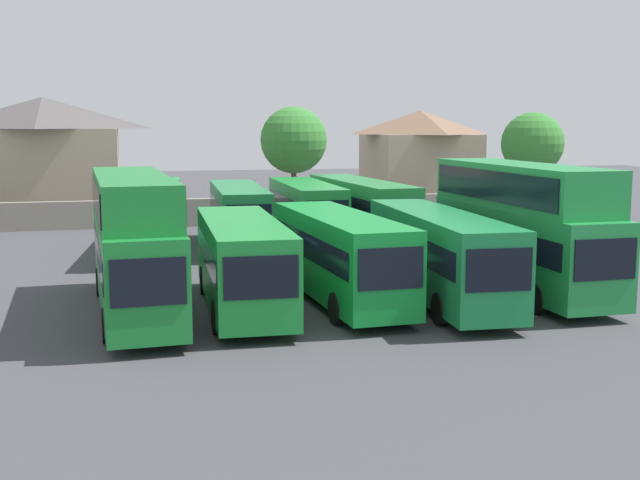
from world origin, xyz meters
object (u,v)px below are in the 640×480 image
Objects in this scene: bus_1 at (133,236)px; tree_behind_wall at (294,140)px; bus_4 at (439,251)px; bus_7 at (239,213)px; bus_6 at (153,214)px; house_terrace_centre at (420,159)px; bus_5 at (521,221)px; tree_right_of_lot at (532,144)px; bus_8 at (306,209)px; bus_9 at (361,207)px; house_terrace_left at (45,156)px; bus_3 at (339,252)px; bus_2 at (242,259)px.

tree_behind_wall is (11.02, 26.93, 2.74)m from bus_1.
bus_4 is 1.09× the size of bus_7.
bus_6 is 1.44× the size of house_terrace_centre.
tree_right_of_lot is (11.96, 22.07, 2.42)m from bus_5.
bus_8 is at bearing -170.64° from bus_4.
bus_8 is at bearing 143.99° from bus_1.
bus_9 is (6.89, 0.10, 0.11)m from bus_7.
house_terrace_left is 1.37× the size of tree_behind_wall.
bus_5 is 1.05× the size of house_terrace_left.
house_terrace_left is 1.29× the size of house_terrace_centre.
bus_3 is 0.94× the size of bus_5.
bus_3 is at bearing -67.06° from house_terrace_left.
tree_behind_wall is (17.14, -5.39, 1.15)m from house_terrace_left.
tree_right_of_lot is at bearing 126.00° from bus_1.
bus_3 is 0.92× the size of bus_4.
bus_5 reaches higher than bus_6.
bus_5 is at bearing -102.85° from house_terrace_centre.
tree_right_of_lot reaches higher than bus_7.
bus_7 is at bearing -113.85° from tree_behind_wall.
bus_7 is 21.39m from house_terrace_left.
bus_7 is at bearing -85.86° from bus_8.
house_terrace_left is at bearing -147.94° from bus_5.
house_terrace_centre reaches higher than bus_7.
bus_1 is 1.57× the size of tree_right_of_lot.
house_terrace_left is at bearing -137.60° from bus_9.
bus_6 is at bearing -135.83° from bus_5.
bus_9 is at bearing 92.69° from bus_7.
bus_2 is at bearing -34.09° from bus_9.
bus_9 reaches higher than bus_4.
bus_6 is at bearing -82.44° from bus_7.
house_terrace_centre reaches higher than bus_6.
tree_behind_wall reaches higher than bus_9.
bus_7 is 6.89m from bus_9.
bus_5 is at bearing 105.31° from bus_4.
bus_5 is 38.31m from house_terrace_left.
tree_right_of_lot is (15.73, 22.93, 3.37)m from bus_4.
bus_9 is (11.48, 0.55, -0.00)m from bus_6.
bus_1 reaches higher than bus_7.
bus_5 is 19.63m from bus_6.
tree_behind_wall is at bearing 168.98° from bus_3.
bus_5 reaches higher than bus_1.
bus_4 is 17.82m from bus_6.
bus_3 is 1.02× the size of bus_8.
bus_2 is (3.77, -0.33, -0.90)m from bus_1.
bus_2 is at bearing -135.47° from tree_right_of_lot.
tree_right_of_lot is at bearing 113.92° from bus_8.
bus_7 is at bearing -159.77° from tree_right_of_lot.
bus_1 is at bearing 0.86° from bus_6.
house_terrace_centre is (22.14, 31.86, 1.15)m from bus_1.
bus_7 is at bearing -175.83° from bus_3.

